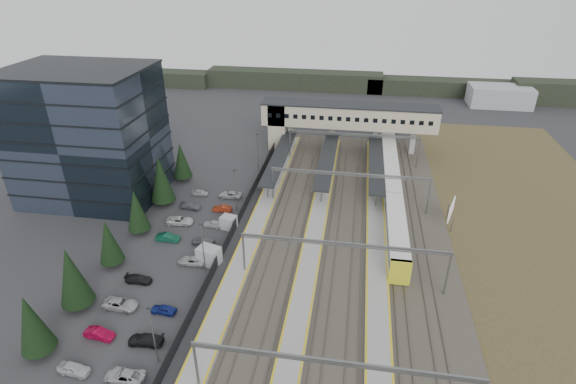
% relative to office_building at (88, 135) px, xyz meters
% --- Properties ---
extents(ground, '(220.00, 220.00, 0.00)m').
position_rel_office_building_xyz_m(ground, '(36.00, -12.00, -12.19)').
color(ground, '#2B2B2D').
rests_on(ground, ground).
extents(office_building, '(24.30, 18.30, 24.30)m').
position_rel_office_building_xyz_m(office_building, '(0.00, 0.00, 0.00)').
color(office_building, '#3D475C').
rests_on(office_building, ground).
extents(conifer_row, '(4.42, 49.82, 9.50)m').
position_rel_office_building_xyz_m(conifer_row, '(14.00, -15.86, -7.36)').
color(conifer_row, black).
rests_on(conifer_row, ground).
extents(car_park, '(10.68, 44.50, 1.29)m').
position_rel_office_building_xyz_m(car_park, '(22.50, -19.36, -11.58)').
color(car_park, silver).
rests_on(car_park, ground).
extents(lampposts, '(0.50, 53.25, 8.07)m').
position_rel_office_building_xyz_m(lampposts, '(28.00, -10.75, -7.86)').
color(lampposts, slate).
rests_on(lampposts, ground).
extents(fence, '(0.08, 90.00, 2.00)m').
position_rel_office_building_xyz_m(fence, '(29.50, -7.00, -11.19)').
color(fence, '#26282B').
rests_on(fence, ground).
extents(relay_cabin_near, '(3.79, 3.21, 2.71)m').
position_rel_office_building_xyz_m(relay_cabin_near, '(28.03, -18.11, -10.84)').
color(relay_cabin_near, '#9B9EA1').
rests_on(relay_cabin_near, ground).
extents(relay_cabin_far, '(2.86, 2.56, 2.24)m').
position_rel_office_building_xyz_m(relay_cabin_far, '(28.22, -8.12, -11.07)').
color(relay_cabin_far, '#9B9EA1').
rests_on(relay_cabin_far, ground).
extents(rail_corridor, '(34.00, 90.00, 0.92)m').
position_rel_office_building_xyz_m(rail_corridor, '(45.34, -7.00, -11.90)').
color(rail_corridor, '#3C382F').
rests_on(rail_corridor, ground).
extents(canopies, '(23.10, 30.00, 3.28)m').
position_rel_office_building_xyz_m(canopies, '(43.00, 15.00, -8.27)').
color(canopies, black).
rests_on(canopies, ground).
extents(footbridge, '(40.40, 6.40, 11.20)m').
position_rel_office_building_xyz_m(footbridge, '(43.70, 30.00, -4.26)').
color(footbridge, '#B7AF8B').
rests_on(footbridge, ground).
extents(gantries, '(28.40, 62.28, 7.17)m').
position_rel_office_building_xyz_m(gantries, '(48.00, -9.00, -6.20)').
color(gantries, slate).
rests_on(gantries, ground).
extents(train, '(3.00, 62.63, 3.77)m').
position_rel_office_building_xyz_m(train, '(56.00, 11.95, -10.05)').
color(train, silver).
rests_on(train, ground).
extents(billboard, '(1.84, 5.18, 4.49)m').
position_rel_office_building_xyz_m(billboard, '(65.45, -1.24, -9.22)').
color(billboard, slate).
rests_on(billboard, ground).
extents(scrub_east, '(34.00, 120.00, 0.06)m').
position_rel_office_building_xyz_m(scrub_east, '(81.00, -7.00, -12.16)').
color(scrub_east, '#4E3D24').
rests_on(scrub_east, ground).
extents(treeline_far, '(170.00, 19.00, 7.00)m').
position_rel_office_building_xyz_m(treeline_far, '(59.81, 80.28, -9.24)').
color(treeline_far, black).
rests_on(treeline_far, ground).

